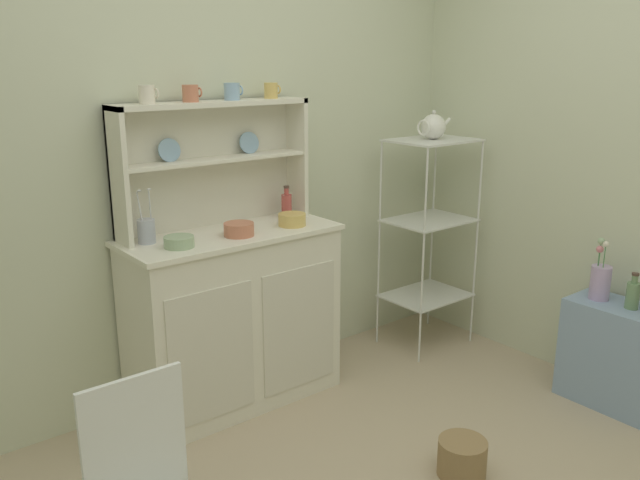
{
  "coord_description": "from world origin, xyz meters",
  "views": [
    {
      "loc": [
        -1.61,
        -1.27,
        1.7
      ],
      "look_at": [
        0.32,
        1.12,
        0.85
      ],
      "focal_mm": 36.83,
      "sensor_mm": 36.0,
      "label": 1
    }
  ],
  "objects_px": {
    "floor_basket": "(462,458)",
    "flower_vase": "(600,280)",
    "hutch_cabinet": "(234,317)",
    "bakers_rack": "(429,219)",
    "oil_bottle": "(633,294)",
    "cup_cream_0": "(147,94)",
    "jam_bottle": "(287,205)",
    "side_shelf_blue": "(615,355)",
    "hutch_shelf_unit": "(211,154)",
    "porcelain_teapot": "(433,127)",
    "utensil_jar": "(146,231)",
    "bowl_mixing_large": "(179,242)"
  },
  "relations": [
    {
      "from": "cup_cream_0",
      "to": "oil_bottle",
      "type": "xyz_separation_m",
      "value": [
        1.8,
        -1.39,
        -0.95
      ]
    },
    {
      "from": "side_shelf_blue",
      "to": "porcelain_teapot",
      "type": "relative_size",
      "value": 2.26
    },
    {
      "from": "floor_basket",
      "to": "flower_vase",
      "type": "bearing_deg",
      "value": 2.12
    },
    {
      "from": "floor_basket",
      "to": "bowl_mixing_large",
      "type": "distance_m",
      "value": 1.53
    },
    {
      "from": "hutch_cabinet",
      "to": "bakers_rack",
      "type": "xyz_separation_m",
      "value": [
        1.29,
        -0.11,
        0.33
      ]
    },
    {
      "from": "flower_vase",
      "to": "porcelain_teapot",
      "type": "bearing_deg",
      "value": 100.9
    },
    {
      "from": "jam_bottle",
      "to": "cup_cream_0",
      "type": "bearing_deg",
      "value": 177.13
    },
    {
      "from": "utensil_jar",
      "to": "side_shelf_blue",
      "type": "bearing_deg",
      "value": -34.73
    },
    {
      "from": "side_shelf_blue",
      "to": "bowl_mixing_large",
      "type": "height_order",
      "value": "bowl_mixing_large"
    },
    {
      "from": "jam_bottle",
      "to": "oil_bottle",
      "type": "height_order",
      "value": "jam_bottle"
    },
    {
      "from": "flower_vase",
      "to": "oil_bottle",
      "type": "height_order",
      "value": "flower_vase"
    },
    {
      "from": "oil_bottle",
      "to": "utensil_jar",
      "type": "bearing_deg",
      "value": 144.29
    },
    {
      "from": "cup_cream_0",
      "to": "porcelain_teapot",
      "type": "xyz_separation_m",
      "value": [
        1.61,
        -0.23,
        -0.22
      ]
    },
    {
      "from": "bakers_rack",
      "to": "floor_basket",
      "type": "height_order",
      "value": "bakers_rack"
    },
    {
      "from": "cup_cream_0",
      "to": "flower_vase",
      "type": "xyz_separation_m",
      "value": [
        1.8,
        -1.22,
        -0.92
      ]
    },
    {
      "from": "side_shelf_blue",
      "to": "floor_basket",
      "type": "bearing_deg",
      "value": 175.65
    },
    {
      "from": "jam_bottle",
      "to": "utensil_jar",
      "type": "xyz_separation_m",
      "value": [
        -0.79,
        -0.01,
        -0.01
      ]
    },
    {
      "from": "hutch_cabinet",
      "to": "porcelain_teapot",
      "type": "xyz_separation_m",
      "value": [
        1.28,
        -0.11,
        0.87
      ]
    },
    {
      "from": "hutch_shelf_unit",
      "to": "porcelain_teapot",
      "type": "xyz_separation_m",
      "value": [
        1.28,
        -0.27,
        0.07
      ]
    },
    {
      "from": "hutch_shelf_unit",
      "to": "floor_basket",
      "type": "relative_size",
      "value": 4.82
    },
    {
      "from": "hutch_cabinet",
      "to": "bowl_mixing_large",
      "type": "height_order",
      "value": "bowl_mixing_large"
    },
    {
      "from": "bakers_rack",
      "to": "porcelain_teapot",
      "type": "height_order",
      "value": "porcelain_teapot"
    },
    {
      "from": "utensil_jar",
      "to": "bowl_mixing_large",
      "type": "bearing_deg",
      "value": -61.21
    },
    {
      "from": "porcelain_teapot",
      "to": "oil_bottle",
      "type": "height_order",
      "value": "porcelain_teapot"
    },
    {
      "from": "cup_cream_0",
      "to": "oil_bottle",
      "type": "height_order",
      "value": "cup_cream_0"
    },
    {
      "from": "side_shelf_blue",
      "to": "cup_cream_0",
      "type": "relative_size",
      "value": 6.25
    },
    {
      "from": "utensil_jar",
      "to": "oil_bottle",
      "type": "bearing_deg",
      "value": -35.71
    },
    {
      "from": "bakers_rack",
      "to": "jam_bottle",
      "type": "bearing_deg",
      "value": 167.44
    },
    {
      "from": "cup_cream_0",
      "to": "jam_bottle",
      "type": "height_order",
      "value": "cup_cream_0"
    },
    {
      "from": "porcelain_teapot",
      "to": "oil_bottle",
      "type": "relative_size",
      "value": 1.29
    },
    {
      "from": "hutch_cabinet",
      "to": "bowl_mixing_large",
      "type": "xyz_separation_m",
      "value": [
        -0.31,
        -0.07,
        0.46
      ]
    },
    {
      "from": "bowl_mixing_large",
      "to": "hutch_shelf_unit",
      "type": "bearing_deg",
      "value": 37.2
    },
    {
      "from": "cup_cream_0",
      "to": "utensil_jar",
      "type": "bearing_deg",
      "value": -146.91
    },
    {
      "from": "bakers_rack",
      "to": "utensil_jar",
      "type": "relative_size",
      "value": 4.96
    },
    {
      "from": "side_shelf_blue",
      "to": "cup_cream_0",
      "type": "bearing_deg",
      "value": 143.33
    },
    {
      "from": "oil_bottle",
      "to": "cup_cream_0",
      "type": "bearing_deg",
      "value": 142.36
    },
    {
      "from": "flower_vase",
      "to": "oil_bottle",
      "type": "relative_size",
      "value": 1.75
    },
    {
      "from": "floor_basket",
      "to": "oil_bottle",
      "type": "height_order",
      "value": "oil_bottle"
    },
    {
      "from": "side_shelf_blue",
      "to": "jam_bottle",
      "type": "xyz_separation_m",
      "value": [
        -1.08,
        1.3,
        0.7
      ]
    },
    {
      "from": "floor_basket",
      "to": "oil_bottle",
      "type": "distance_m",
      "value": 1.2
    },
    {
      "from": "hutch_cabinet",
      "to": "bakers_rack",
      "type": "height_order",
      "value": "bakers_rack"
    },
    {
      "from": "hutch_cabinet",
      "to": "floor_basket",
      "type": "height_order",
      "value": "hutch_cabinet"
    },
    {
      "from": "bakers_rack",
      "to": "floor_basket",
      "type": "xyz_separation_m",
      "value": [
        -0.88,
        -1.02,
        -0.71
      ]
    },
    {
      "from": "bowl_mixing_large",
      "to": "cup_cream_0",
      "type": "bearing_deg",
      "value": 94.18
    },
    {
      "from": "cup_cream_0",
      "to": "bowl_mixing_large",
      "type": "bearing_deg",
      "value": -85.82
    },
    {
      "from": "hutch_cabinet",
      "to": "hutch_shelf_unit",
      "type": "xyz_separation_m",
      "value": [
        -0.0,
        0.16,
        0.8
      ]
    },
    {
      "from": "bowl_mixing_large",
      "to": "flower_vase",
      "type": "relative_size",
      "value": 0.42
    },
    {
      "from": "floor_basket",
      "to": "bowl_mixing_large",
      "type": "height_order",
      "value": "bowl_mixing_large"
    },
    {
      "from": "floor_basket",
      "to": "flower_vase",
      "type": "height_order",
      "value": "flower_vase"
    },
    {
      "from": "hutch_shelf_unit",
      "to": "hutch_cabinet",
      "type": "bearing_deg",
      "value": -90.0
    }
  ]
}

